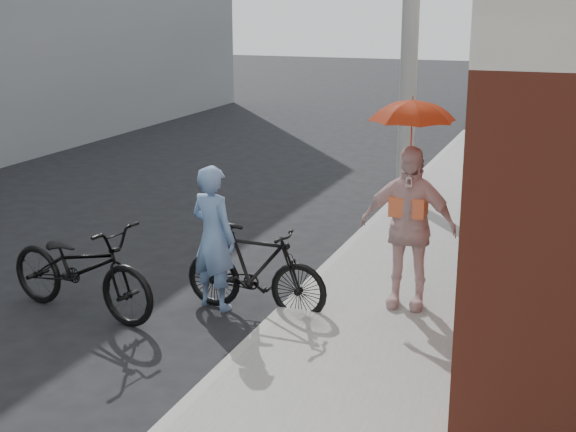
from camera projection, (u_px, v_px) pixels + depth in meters
The scene contains 10 objects.
ground at pixel (178, 329), 8.58m from camera, with size 80.00×80.00×0.00m, color black.
sidewalk at pixel (411, 287), 9.65m from camera, with size 2.20×24.00×0.12m, color gray.
curb at pixel (320, 276), 10.05m from camera, with size 0.12×24.00×0.12m, color #9E9E99.
officer at pixel (213, 238), 8.99m from camera, with size 0.60×0.40×1.66m, color #6C8EC0.
bike_left at pixel (81, 268), 8.87m from camera, with size 0.71×2.05×1.08m, color black.
bike_right at pixel (255, 270), 8.90m from camera, with size 0.48×1.70×1.02m, color black.
kimono_woman at pixel (408, 227), 8.70m from camera, with size 1.06×0.44×1.80m, color beige.
parasol at pixel (412, 109), 8.37m from camera, with size 0.87×0.87×0.77m, color #C83E17.
planter at pixel (493, 272), 9.70m from camera, with size 0.42×0.42×0.22m, color black.
potted_plant at pixel (495, 238), 9.58m from camera, with size 0.57×0.50×0.64m, color #2C6428.
Camera 1 is at (3.92, -7.03, 3.42)m, focal length 50.00 mm.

